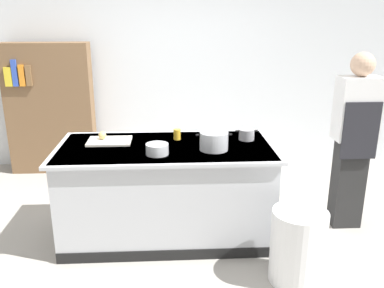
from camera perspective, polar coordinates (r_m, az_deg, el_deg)
ground_plane at (r=4.09m, az=-3.43°, el=-12.36°), size 10.00×10.00×0.00m
back_wall at (r=5.66m, az=-3.69°, el=12.22°), size 6.40×0.12×3.00m
counter_island at (r=3.87m, az=-3.55°, el=-6.40°), size 1.98×0.98×0.90m
cutting_board at (r=3.89m, az=-11.43°, el=0.40°), size 0.40×0.28×0.02m
onion at (r=3.92m, az=-12.41°, el=1.18°), size 0.07×0.07×0.07m
stock_pot at (r=3.59m, az=3.07°, el=0.44°), size 0.32×0.25×0.16m
sauce_pan at (r=3.91m, az=7.61°, el=1.33°), size 0.21×0.15×0.10m
mixing_bowl at (r=3.49m, az=-4.88°, el=-0.72°), size 0.20×0.20×0.09m
juice_cup at (r=3.89m, az=-2.10°, el=1.35°), size 0.07×0.07×0.10m
trash_bin at (r=3.41m, az=14.53°, el=-13.66°), size 0.43×0.43×0.61m
person_chef at (r=4.18m, az=21.63°, el=0.76°), size 0.38×0.25×1.72m
bookshelf at (r=5.68m, az=-19.15°, el=4.67°), size 1.10×0.31×1.70m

